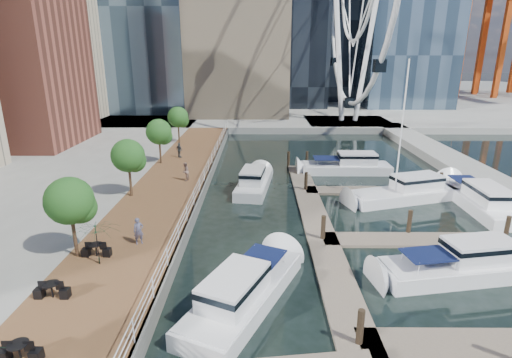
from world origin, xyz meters
The scene contains 16 objects.
ground centered at (0.00, 0.00, 0.00)m, with size 520.00×520.00×0.00m, color black.
boardwalk centered at (-9.00, 15.00, 0.50)m, with size 6.00×60.00×1.00m, color brown.
seawall centered at (-6.00, 15.00, 0.50)m, with size 0.25×60.00×1.00m, color #595954.
land_far centered at (0.00, 102.00, 0.50)m, with size 200.00×114.00×1.00m, color gray.
breakwater centered at (20.00, 20.00, 0.50)m, with size 4.00×60.00×1.00m, color gray.
pier centered at (14.00, 52.00, 0.50)m, with size 14.00×12.00×1.00m, color gray.
railing centered at (-6.10, 15.00, 1.52)m, with size 0.10×60.00×1.05m, color white, non-canonical shape.
floating_docks centered at (7.97, 9.98, 0.49)m, with size 16.00×34.00×2.60m.
street_trees centered at (-11.40, 14.00, 4.29)m, with size 2.60×42.60×4.60m.
cafe_tables centered at (-10.40, -2.00, 1.37)m, with size 2.50×13.70×0.74m.
yacht_foreground centered at (9.86, 3.61, 0.00)m, with size 2.61×9.74×2.15m, color white, non-canonical shape.
pedestrian_near centered at (-8.35, 5.56, 1.82)m, with size 0.60×0.39×1.63m, color #4E4D67.
pedestrian_mid centered at (-7.77, 18.01, 1.84)m, with size 0.81×0.63×1.67m, color #8B6A60.
pedestrian_far centered at (-9.91, 26.42, 1.83)m, with size 0.97×0.40×1.65m, color #363E44.
moored_yachts centered at (8.84, 13.47, 0.00)m, with size 23.28×33.56×11.50m.
cafe_seating centered at (-10.10, -3.87, 2.25)m, with size 4.07×13.47×2.70m.
Camera 1 is at (-1.24, -15.99, 11.79)m, focal length 28.00 mm.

